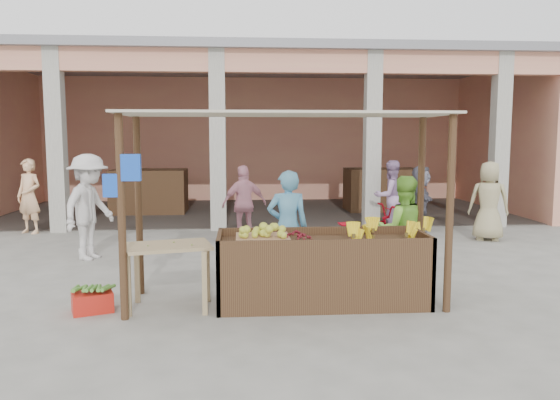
{
  "coord_description": "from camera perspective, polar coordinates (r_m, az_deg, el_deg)",
  "views": [
    {
      "loc": [
        -0.52,
        -6.64,
        2.09
      ],
      "look_at": [
        0.06,
        1.2,
        1.18
      ],
      "focal_mm": 35.0,
      "sensor_mm": 36.0,
      "label": 1
    }
  ],
  "objects": [
    {
      "name": "berry_heap",
      "position": [
        6.79,
        1.72,
        -3.75
      ],
      "size": [
        0.43,
        0.35,
        0.14
      ],
      "primitive_type": "ellipsoid",
      "color": "maroon",
      "rests_on": "fruit_stall"
    },
    {
      "name": "market_building",
      "position": [
        15.59,
        -2.16,
        8.85
      ],
      "size": [
        14.4,
        6.4,
        4.2
      ],
      "color": "#E8A079",
      "rests_on": "ground"
    },
    {
      "name": "shopper_c",
      "position": [
        11.78,
        21.01,
        0.32
      ],
      "size": [
        1.0,
        0.81,
        1.78
      ],
      "primitive_type": "imported",
      "rotation": [
        0.0,
        0.0,
        2.8
      ],
      "color": "tan",
      "rests_on": "ground"
    },
    {
      "name": "vendor_green",
      "position": [
        7.86,
        12.71,
        -2.87
      ],
      "size": [
        0.84,
        0.55,
        1.64
      ],
      "primitive_type": "imported",
      "rotation": [
        0.0,
        0.0,
        3.01
      ],
      "color": "#83CD42",
      "rests_on": "ground"
    },
    {
      "name": "shopper_a",
      "position": [
        9.82,
        -19.34,
        -0.28
      ],
      "size": [
        1.05,
        1.4,
        1.95
      ],
      "primitive_type": "imported",
      "rotation": [
        0.0,
        0.0,
        1.18
      ],
      "color": "silver",
      "rests_on": "ground"
    },
    {
      "name": "shopper_e",
      "position": [
        12.99,
        -24.74,
        0.51
      ],
      "size": [
        0.77,
        0.69,
        1.69
      ],
      "primitive_type": "imported",
      "rotation": [
        0.0,
        0.0,
        -0.42
      ],
      "color": "#F2BA88",
      "rests_on": "ground"
    },
    {
      "name": "shopper_d",
      "position": [
        12.4,
        14.46,
        0.3
      ],
      "size": [
        0.96,
        1.54,
        1.55
      ],
      "primitive_type": "imported",
      "rotation": [
        0.0,
        0.0,
        1.29
      ],
      "color": "#565563",
      "rests_on": "ground"
    },
    {
      "name": "shopper_b",
      "position": [
        10.78,
        -3.75,
        -0.17
      ],
      "size": [
        1.07,
        0.78,
        1.64
      ],
      "primitive_type": "imported",
      "rotation": [
        0.0,
        0.0,
        3.45
      ],
      "color": "#C98392",
      "rests_on": "ground"
    },
    {
      "name": "fruit_stall",
      "position": [
        6.93,
        4.37,
        -7.52
      ],
      "size": [
        2.6,
        0.95,
        0.8
      ],
      "primitive_type": "cube",
      "color": "#4C351E",
      "rests_on": "ground"
    },
    {
      "name": "stall_awning",
      "position": [
        6.72,
        0.05,
        5.65
      ],
      "size": [
        4.09,
        1.35,
        2.39
      ],
      "color": "#4C351E",
      "rests_on": "ground"
    },
    {
      "name": "produce_sacks",
      "position": [
        12.25,
        10.42,
        -1.74
      ],
      "size": [
        0.88,
        0.55,
        0.67
      ],
      "color": "maroon",
      "rests_on": "ground"
    },
    {
      "name": "melon_tray",
      "position": [
        6.82,
        -1.84,
        -3.57
      ],
      "size": [
        0.66,
        0.58,
        0.18
      ],
      "color": "#AB7B58",
      "rests_on": "fruit_stall"
    },
    {
      "name": "plantain_bundle",
      "position": [
        6.98,
        -19.06,
        -8.81
      ],
      "size": [
        0.37,
        0.26,
        0.07
      ],
      "primitive_type": null,
      "color": "#559536",
      "rests_on": "red_crate"
    },
    {
      "name": "shopper_f",
      "position": [
        12.22,
        11.47,
        0.72
      ],
      "size": [
        0.94,
        0.68,
        1.73
      ],
      "primitive_type": "imported",
      "rotation": [
        0.0,
        0.0,
        3.4
      ],
      "color": "#9F7CA7",
      "rests_on": "ground"
    },
    {
      "name": "vendor_blue",
      "position": [
        7.81,
        0.8,
        -2.42
      ],
      "size": [
        0.66,
        0.49,
        1.73
      ],
      "primitive_type": "imported",
      "rotation": [
        0.0,
        0.0,
        3.16
      ],
      "color": "#5599C0",
      "rests_on": "ground"
    },
    {
      "name": "papaya_pile",
      "position": [
        6.73,
        -11.56,
        -3.79
      ],
      "size": [
        0.66,
        0.38,
        0.19
      ],
      "primitive_type": null,
      "color": "#44892D",
      "rests_on": "side_table"
    },
    {
      "name": "ground",
      "position": [
        6.98,
        0.2,
        -10.8
      ],
      "size": [
        60.0,
        60.0,
        0.0
      ],
      "primitive_type": "plane",
      "color": "slate",
      "rests_on": "ground"
    },
    {
      "name": "side_table",
      "position": [
        6.78,
        -11.51,
        -5.72
      ],
      "size": [
        1.11,
        0.87,
        0.8
      ],
      "rotation": [
        0.0,
        0.0,
        0.24
      ],
      "color": "tan",
      "rests_on": "ground"
    },
    {
      "name": "motorcycle",
      "position": [
        9.07,
        8.25,
        -3.48
      ],
      "size": [
        1.06,
        2.05,
        1.02
      ],
      "primitive_type": "imported",
      "rotation": [
        0.0,
        0.0,
        1.78
      ],
      "color": "#9E0614",
      "rests_on": "ground"
    },
    {
      "name": "banana_heap",
      "position": [
        6.97,
        11.05,
        -3.31
      ],
      "size": [
        1.13,
        0.62,
        0.21
      ],
      "primitive_type": null,
      "color": "yellow",
      "rests_on": "fruit_stall"
    },
    {
      "name": "red_crate",
      "position": [
        7.03,
        -19.01,
        -10.04
      ],
      "size": [
        0.55,
        0.47,
        0.24
      ],
      "primitive_type": "cube",
      "rotation": [
        0.0,
        0.0,
        0.36
      ],
      "color": "red",
      "rests_on": "ground"
    }
  ]
}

